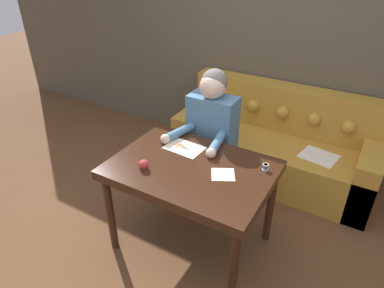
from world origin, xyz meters
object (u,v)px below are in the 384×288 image
person (211,139)px  pin_cushion (144,165)px  dining_table (191,175)px  couch (275,147)px  thread_spool (266,167)px  scissors (183,147)px

person → pin_cushion: 0.80m
dining_table → person: bearing=103.2°
couch → person: (-0.38, -0.72, 0.34)m
dining_table → pin_cushion: bearing=-144.0°
person → thread_spool: size_ratio=28.79×
scissors → couch: bearing=68.9°
dining_table → scissors: (-0.19, 0.19, 0.09)m
scissors → thread_spool: 0.66m
person → pin_cushion: (-0.14, -0.78, 0.13)m
thread_spool → pin_cushion: (-0.75, -0.42, 0.01)m
dining_table → person: size_ratio=0.90×
person → scissors: bearing=-97.3°
dining_table → person: (-0.14, 0.58, -0.02)m
dining_table → scissors: scissors is taller
scissors → thread_spool: size_ratio=5.36×
dining_table → thread_spool: thread_spool is taller
person → pin_cushion: size_ratio=18.12×
scissors → pin_cushion: size_ratio=3.37×
thread_spool → person: bearing=149.8°
couch → scissors: bearing=-111.1°
dining_table → pin_cushion: size_ratio=16.22×
person → thread_spool: person is taller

